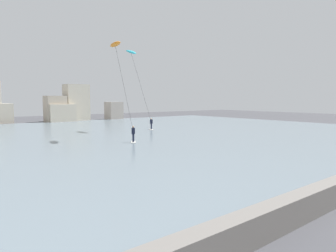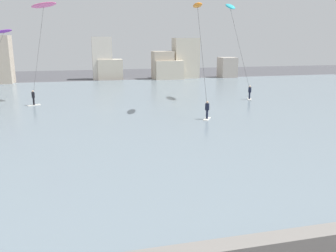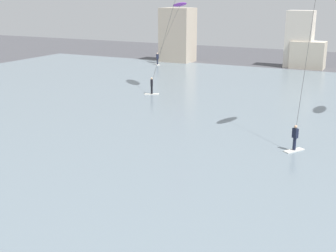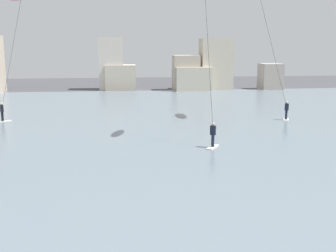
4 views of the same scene
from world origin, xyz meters
The scene contains 4 objects.
water_bay centered at (0.00, 30.78, 0.05)m, with size 84.00×52.00×0.10m, color slate.
far_shore_buildings centered at (-0.41, 57.71, 3.03)m, with size 43.29×5.68×7.65m.
kitesurfer_purple centered at (-18.71, 53.06, 7.30)m, with size 5.16×2.28×8.55m.
kitesurfer_orange centered at (3.20, 27.06, 8.79)m, with size 1.40×5.42×10.26m.
Camera 3 is at (8.29, -3.26, 9.32)m, focal length 49.17 mm.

